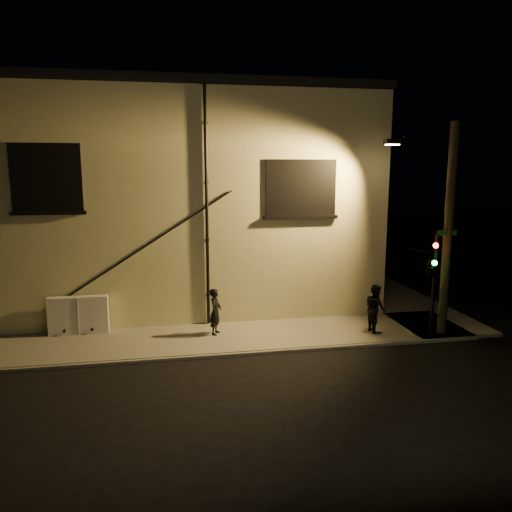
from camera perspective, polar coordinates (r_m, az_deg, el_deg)
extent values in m
plane|color=black|center=(15.92, 2.18, -10.98)|extent=(90.00, 90.00, 0.00)
cube|color=slate|center=(16.96, -9.06, -9.54)|extent=(20.00, 3.00, 0.12)
cube|color=slate|center=(25.18, 12.63, -3.10)|extent=(3.00, 16.00, 0.12)
cube|color=beige|center=(23.52, -9.92, 6.40)|extent=(16.00, 12.00, 8.50)
cube|color=black|center=(23.65, -10.26, 17.10)|extent=(16.20, 12.20, 0.30)
cube|color=black|center=(17.83, -22.80, 8.29)|extent=(2.20, 0.10, 2.20)
cube|color=black|center=(17.84, -22.79, 8.29)|extent=(1.98, 0.05, 1.98)
cube|color=black|center=(18.15, 5.15, 7.79)|extent=(2.60, 0.10, 2.00)
cube|color=black|center=(18.16, 5.14, 7.80)|extent=(2.38, 0.05, 1.78)
cylinder|color=black|center=(17.51, -5.65, 5.44)|extent=(0.11, 0.11, 8.30)
cylinder|color=black|center=(17.64, -12.72, 0.98)|extent=(5.96, 0.04, 3.75)
cylinder|color=black|center=(17.63, -12.33, 1.19)|extent=(5.96, 0.04, 3.75)
cube|color=silver|center=(18.11, -19.63, -6.38)|extent=(1.97, 0.33, 1.29)
imported|color=black|center=(17.04, -4.66, -6.34)|extent=(0.57, 0.68, 1.58)
imported|color=black|center=(17.73, 13.48, -5.81)|extent=(0.68, 0.84, 1.65)
cylinder|color=black|center=(17.70, 19.65, -3.19)|extent=(0.12, 0.12, 3.43)
imported|color=black|center=(17.34, 19.36, -0.98)|extent=(0.93, 2.11, 0.83)
sphere|color=#FF140C|center=(17.09, 19.85, 1.13)|extent=(0.17, 0.17, 0.17)
sphere|color=#14FF3F|center=(17.18, 19.74, -0.75)|extent=(0.17, 0.17, 0.17)
cube|color=#0C4C1E|center=(17.58, 20.98, 2.50)|extent=(0.70, 0.03, 0.18)
cylinder|color=black|center=(17.73, 21.09, 2.51)|extent=(0.30, 0.30, 7.17)
cylinder|color=black|center=(17.69, 18.53, 12.68)|extent=(1.82, 0.99, 0.10)
cube|color=black|center=(17.81, 15.33, 12.50)|extent=(0.55, 0.28, 0.18)
cube|color=#FFC672|center=(17.80, 15.32, 12.18)|extent=(0.42, 0.20, 0.04)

